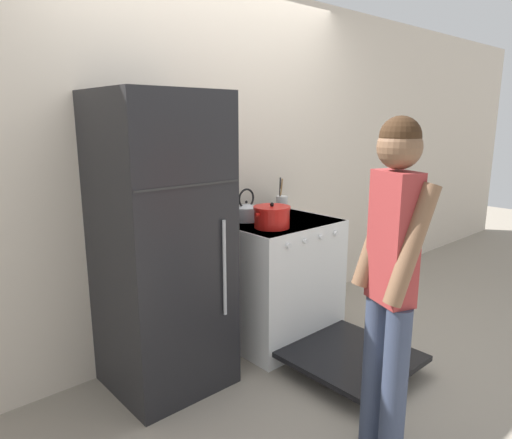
{
  "coord_description": "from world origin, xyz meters",
  "views": [
    {
      "loc": [
        -1.95,
        -2.63,
        1.62
      ],
      "look_at": [
        -0.03,
        -0.49,
        0.98
      ],
      "focal_mm": 32.0,
      "sensor_mm": 36.0,
      "label": 1
    }
  ],
  "objects": [
    {
      "name": "ground_plane",
      "position": [
        0.0,
        0.0,
        0.0
      ],
      "size": [
        14.0,
        14.0,
        0.0
      ],
      "primitive_type": "plane",
      "color": "gray"
    },
    {
      "name": "wall_back",
      "position": [
        0.0,
        0.03,
        1.27
      ],
      "size": [
        10.0,
        0.06,
        2.55
      ],
      "color": "beige",
      "rests_on": "ground_plane"
    },
    {
      "name": "refrigerator",
      "position": [
        -0.63,
        -0.32,
        0.89
      ],
      "size": [
        0.66,
        0.67,
        1.77
      ],
      "color": "black",
      "rests_on": "ground_plane"
    },
    {
      "name": "stove_range",
      "position": [
        0.3,
        -0.38,
        0.45
      ],
      "size": [
        0.79,
        1.41,
        0.9
      ],
      "color": "white",
      "rests_on": "ground_plane"
    },
    {
      "name": "dutch_oven_pot",
      "position": [
        0.12,
        -0.48,
        0.98
      ],
      "size": [
        0.29,
        0.25,
        0.17
      ],
      "color": "red",
      "rests_on": "stove_range"
    },
    {
      "name": "tea_kettle",
      "position": [
        0.14,
        -0.21,
        0.97
      ],
      "size": [
        0.23,
        0.19,
        0.23
      ],
      "color": "silver",
      "rests_on": "stove_range"
    },
    {
      "name": "utensil_jar",
      "position": [
        0.5,
        -0.2,
        0.98
      ],
      "size": [
        0.09,
        0.09,
        0.28
      ],
      "color": "silver",
      "rests_on": "stove_range"
    },
    {
      "name": "person",
      "position": [
        -0.19,
        -1.58,
        0.93
      ],
      "size": [
        0.34,
        0.39,
        1.63
      ],
      "rotation": [
        0.0,
        0.0,
        1.2
      ],
      "color": "#38425B",
      "rests_on": "ground_plane"
    }
  ]
}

